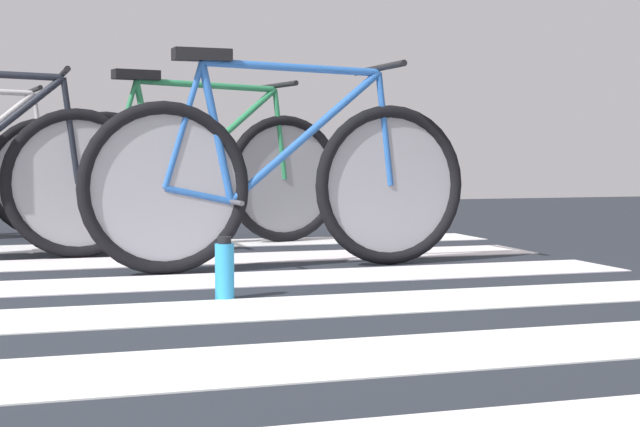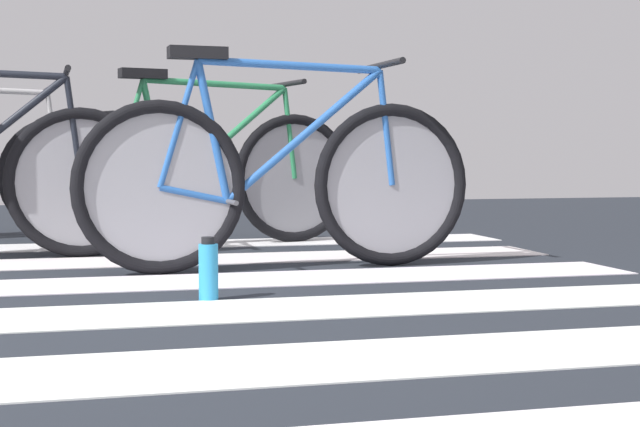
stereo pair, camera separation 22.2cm
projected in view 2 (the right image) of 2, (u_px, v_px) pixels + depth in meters
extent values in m
cube|color=white|center=(28.00, 248.00, 5.04)|extent=(5.20, 0.44, 0.00)
torus|color=black|center=(160.00, 188.00, 3.91)|extent=(0.72, 0.10, 0.72)
torus|color=black|center=(392.00, 185.00, 4.23)|extent=(0.72, 0.10, 0.72)
cylinder|color=gray|center=(160.00, 188.00, 3.91)|extent=(0.61, 0.04, 0.61)
cylinder|color=gray|center=(392.00, 185.00, 4.23)|extent=(0.61, 0.04, 0.61)
cylinder|color=#2759A7|center=(291.00, 65.00, 4.05)|extent=(0.80, 0.08, 0.05)
cylinder|color=#2759A7|center=(305.00, 134.00, 4.09)|extent=(0.70, 0.08, 0.59)
cylinder|color=#2759A7|center=(213.00, 131.00, 3.97)|extent=(0.16, 0.04, 0.59)
cylinder|color=#2759A7|center=(194.00, 194.00, 3.96)|extent=(0.29, 0.04, 0.09)
cylinder|color=#2759A7|center=(179.00, 124.00, 3.92)|extent=(0.19, 0.04, 0.53)
cylinder|color=#2759A7|center=(386.00, 128.00, 4.20)|extent=(0.09, 0.03, 0.50)
cube|color=black|center=(198.00, 53.00, 3.93)|extent=(0.24, 0.10, 0.05)
cylinder|color=black|center=(380.00, 66.00, 4.18)|extent=(0.06, 0.52, 0.03)
cylinder|color=#4C4C51|center=(227.00, 201.00, 4.00)|extent=(0.04, 0.34, 0.02)
torus|color=black|center=(81.00, 183.00, 4.57)|extent=(0.72, 0.08, 0.72)
cylinder|color=gray|center=(81.00, 183.00, 4.57)|extent=(0.61, 0.03, 0.61)
cylinder|color=black|center=(74.00, 130.00, 4.55)|extent=(0.09, 0.03, 0.50)
cylinder|color=black|center=(66.00, 72.00, 4.52)|extent=(0.04, 0.52, 0.03)
torus|color=black|center=(113.00, 181.00, 4.91)|extent=(0.71, 0.20, 0.72)
torus|color=black|center=(295.00, 178.00, 5.36)|extent=(0.71, 0.20, 0.72)
cylinder|color=gray|center=(113.00, 181.00, 4.91)|extent=(0.60, 0.13, 0.61)
cylinder|color=gray|center=(295.00, 178.00, 5.36)|extent=(0.60, 0.13, 0.61)
cylinder|color=#297F4E|center=(216.00, 84.00, 5.13)|extent=(0.79, 0.19, 0.05)
cylinder|color=#297F4E|center=(227.00, 138.00, 5.17)|extent=(0.69, 0.17, 0.59)
cylinder|color=#297F4E|center=(155.00, 136.00, 5.00)|extent=(0.16, 0.06, 0.59)
cylinder|color=#297F4E|center=(140.00, 186.00, 4.98)|extent=(0.29, 0.08, 0.09)
cylinder|color=#297F4E|center=(128.00, 130.00, 4.93)|extent=(0.19, 0.06, 0.53)
cylinder|color=#297F4E|center=(290.00, 133.00, 5.33)|extent=(0.09, 0.05, 0.50)
cube|color=black|center=(143.00, 74.00, 4.95)|extent=(0.25, 0.14, 0.05)
cylinder|color=black|center=(284.00, 84.00, 5.30)|extent=(0.13, 0.52, 0.03)
cylinder|color=#4C4C51|center=(166.00, 191.00, 5.04)|extent=(0.09, 0.34, 0.02)
torus|color=black|center=(59.00, 177.00, 5.78)|extent=(0.72, 0.15, 0.72)
cylinder|color=gray|center=(59.00, 177.00, 5.78)|extent=(0.60, 0.08, 0.61)
cylinder|color=#B4B3B5|center=(53.00, 135.00, 5.76)|extent=(0.09, 0.04, 0.50)
cylinder|color=black|center=(47.00, 90.00, 5.73)|extent=(0.09, 0.52, 0.03)
cylinder|color=#2B91CF|center=(208.00, 272.00, 3.24)|extent=(0.07, 0.07, 0.19)
cylinder|color=black|center=(208.00, 240.00, 3.23)|extent=(0.05, 0.05, 0.02)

